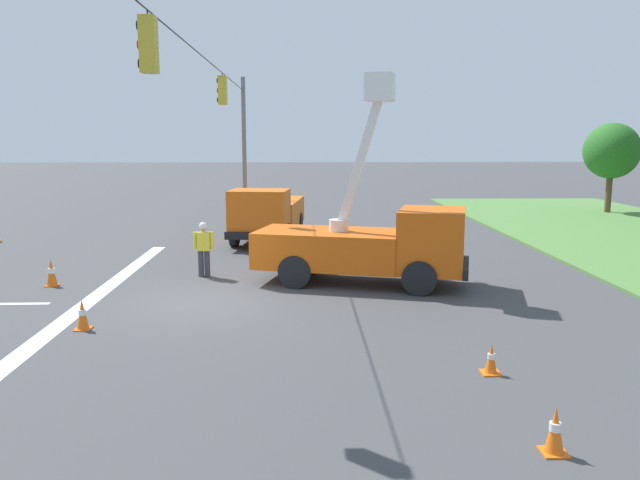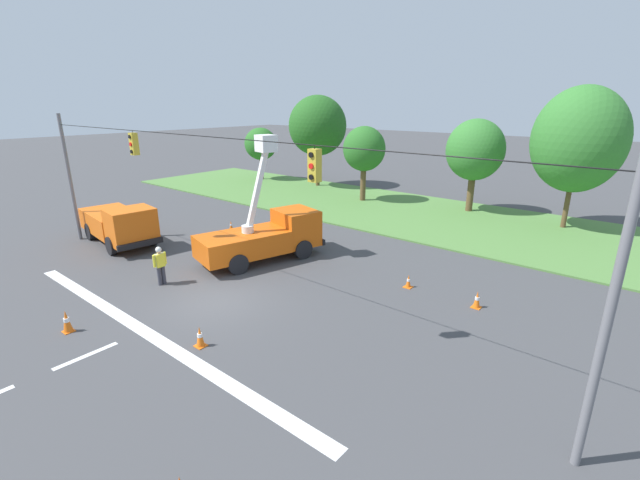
% 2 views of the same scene
% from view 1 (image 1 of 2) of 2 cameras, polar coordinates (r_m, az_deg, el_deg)
% --- Properties ---
extents(ground_plane, '(200.00, 200.00, 0.00)m').
position_cam_1_polar(ground_plane, '(17.35, -10.47, -5.62)').
color(ground_plane, '#424244').
extents(lane_markings, '(17.60, 15.25, 0.01)m').
position_cam_1_polar(lane_markings, '(18.63, -24.86, -5.30)').
color(lane_markings, silver).
rests_on(lane_markings, ground).
extents(signal_gantry, '(26.20, 0.33, 7.20)m').
position_cam_1_polar(signal_gantry, '(16.76, -10.92, 8.54)').
color(signal_gantry, slate).
rests_on(signal_gantry, ground).
extents(tree_far_west, '(3.44, 3.13, 5.31)m').
position_cam_1_polar(tree_far_west, '(40.44, 25.11, 7.37)').
color(tree_far_west, brown).
rests_on(tree_far_west, ground).
extents(utility_truck_bucket_lift, '(3.94, 6.81, 6.28)m').
position_cam_1_polar(utility_truck_bucket_lift, '(18.98, 4.63, -0.12)').
color(utility_truck_bucket_lift, '#D6560F').
rests_on(utility_truck_bucket_lift, ground).
extents(utility_truck_support_near, '(6.59, 3.16, 2.37)m').
position_cam_1_polar(utility_truck_support_near, '(27.10, -4.82, 2.41)').
color(utility_truck_support_near, orange).
rests_on(utility_truck_support_near, ground).
extents(road_worker, '(0.26, 0.65, 1.77)m').
position_cam_1_polar(road_worker, '(20.36, -10.60, -0.54)').
color(road_worker, '#383842').
rests_on(road_worker, ground).
extents(traffic_cone_mid_left, '(0.36, 0.36, 0.60)m').
position_cam_1_polar(traffic_cone_mid_left, '(12.44, 15.38, -10.47)').
color(traffic_cone_mid_left, orange).
rests_on(traffic_cone_mid_left, ground).
extents(traffic_cone_mid_right, '(0.36, 0.36, 0.70)m').
position_cam_1_polar(traffic_cone_mid_right, '(9.78, 20.69, -15.98)').
color(traffic_cone_mid_right, orange).
rests_on(traffic_cone_mid_right, ground).
extents(traffic_cone_near_bucket, '(0.36, 0.36, 0.82)m').
position_cam_1_polar(traffic_cone_near_bucket, '(20.50, -23.34, -2.76)').
color(traffic_cone_near_bucket, orange).
rests_on(traffic_cone_near_bucket, ground).
extents(traffic_cone_far_left, '(0.36, 0.36, 0.64)m').
position_cam_1_polar(traffic_cone_far_left, '(24.81, 8.12, -0.34)').
color(traffic_cone_far_left, orange).
rests_on(traffic_cone_far_left, ground).
extents(traffic_cone_centre_line, '(0.36, 0.36, 0.73)m').
position_cam_1_polar(traffic_cone_centre_line, '(15.63, -20.90, -6.39)').
color(traffic_cone_centre_line, orange).
rests_on(traffic_cone_centre_line, ground).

